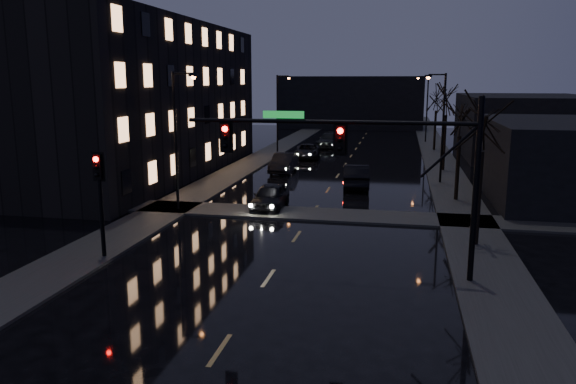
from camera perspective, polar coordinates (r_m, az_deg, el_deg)
The scene contains 22 objects.
sidewalk_left at distance 49.54m, azimuth -4.37°, elevation 2.63°, with size 3.00×140.00×0.12m, color #2D2D2B.
sidewalk_right at distance 47.85m, azimuth 15.65°, elevation 1.93°, with size 3.00×140.00×0.12m, color #2D2D2B.
sidewalk_cross at distance 31.89m, azimuth 2.35°, elevation -2.25°, with size 40.00×3.00×0.12m, color #2D2D2B.
apartment_block at distance 47.23m, azimuth -15.67°, elevation 9.06°, with size 12.00×30.00×12.00m, color black.
commercial_right_near at distance 39.90m, azimuth 26.82°, elevation 2.85°, with size 10.00×14.00×5.00m, color black.
commercial_right_far at distance 61.50m, azimuth 22.90°, elevation 6.24°, with size 12.00×18.00×6.00m, color black.
far_block at distance 90.52m, azimuth 6.49°, elevation 9.06°, with size 22.00×10.00×8.00m, color black.
signal_mast at distance 21.30m, azimuth 8.67°, elevation 3.95°, with size 11.11×0.41×7.00m.
signal_pole_left at distance 24.87m, azimuth -18.57°, elevation 0.21°, with size 0.35×0.41×4.53m.
tree_near at distance 26.39m, azimuth 19.33°, elevation 7.80°, with size 3.52×3.52×8.08m.
tree_mid_a at distance 36.33m, azimuth 17.19°, elevation 8.13°, with size 3.30×3.30×7.58m.
tree_mid_b at distance 48.25m, azimuth 15.86°, elevation 9.82°, with size 3.74×3.74×8.59m.
tree_far at distance 62.23m, azimuth 14.88°, elevation 9.62°, with size 3.43×3.43×7.88m.
streetlight_l_near at distance 32.69m, azimuth -11.04°, elevation 6.26°, with size 1.53×0.28×8.00m.
streetlight_l_far at distance 58.51m, azimuth -0.89°, elevation 8.65°, with size 1.53×0.28×8.00m.
streetlight_r_mid at distance 42.30m, azimuth 15.21°, elevation 7.20°, with size 1.53×0.28×8.00m.
streetlight_r_far at distance 70.22m, azimuth 13.78°, elevation 8.78°, with size 1.53×0.28×8.00m.
oncoming_car_a at distance 33.29m, azimuth -1.83°, elevation -0.46°, with size 1.76×4.37×1.49m, color black.
oncoming_car_b at distance 46.42m, azimuth -0.43°, elevation 2.98°, with size 1.66×4.77×1.57m, color black.
oncoming_car_c at distance 54.77m, azimuth 1.98°, elevation 4.17°, with size 2.31×5.01×1.39m, color black.
oncoming_car_d at distance 63.80m, azimuth 4.20°, elevation 5.27°, with size 2.24×5.51×1.60m, color black.
lead_car at distance 40.19m, azimuth 6.90°, elevation 1.64°, with size 1.76×5.03×1.66m, color black.
Camera 1 is at (4.83, -12.11, 7.58)m, focal length 35.00 mm.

